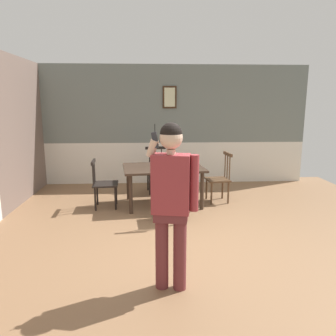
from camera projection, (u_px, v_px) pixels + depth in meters
ground_plane at (193, 242)px, 4.64m from camera, size 7.93×7.93×0.00m
room_back_partition at (175, 127)px, 7.89m from camera, size 6.50×0.17×2.89m
dining_table at (163, 171)px, 6.24m from camera, size 1.65×1.26×0.76m
chair_near_window at (157, 171)px, 7.18m from camera, size 0.52×0.52×1.01m
chair_by_doorway at (172, 194)px, 5.38m from camera, size 0.51×0.51×0.97m
chair_at_table_head at (219, 178)px, 6.47m from camera, size 0.48×0.48×1.01m
chair_opposite_corner at (104, 184)px, 6.09m from camera, size 0.49×0.49×0.93m
person_figure at (172, 196)px, 3.28m from camera, size 0.54×0.28×1.79m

